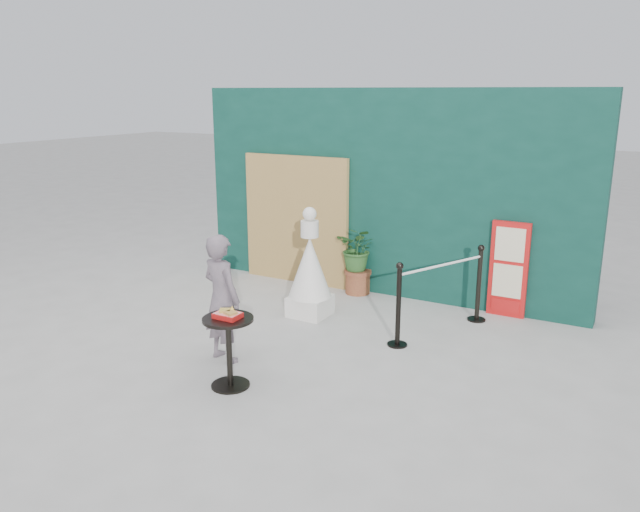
{
  "coord_description": "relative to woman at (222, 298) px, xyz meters",
  "views": [
    {
      "loc": [
        3.58,
        -5.23,
        2.96
      ],
      "look_at": [
        0.0,
        1.2,
        1.0
      ],
      "focal_mm": 35.0,
      "sensor_mm": 36.0,
      "label": 1
    }
  ],
  "objects": [
    {
      "name": "planter",
      "position": [
        0.28,
        2.9,
        -0.13
      ],
      "size": [
        0.61,
        0.52,
        1.03
      ],
      "color": "brown",
      "rests_on": "ground"
    },
    {
      "name": "back_wall",
      "position": [
        0.56,
        3.19,
        0.77
      ],
      "size": [
        6.0,
        0.3,
        3.0
      ],
      "primitive_type": "cube",
      "color": "#0B322A",
      "rests_on": "ground"
    },
    {
      "name": "woman",
      "position": [
        0.0,
        0.0,
        0.0
      ],
      "size": [
        0.6,
        0.47,
        1.46
      ],
      "primitive_type": "imported",
      "rotation": [
        0.0,
        0.0,
        2.89
      ],
      "color": "slate",
      "rests_on": "ground"
    },
    {
      "name": "food_basket",
      "position": [
        0.47,
        -0.5,
        0.06
      ],
      "size": [
        0.26,
        0.19,
        0.11
      ],
      "color": "#B51413",
      "rests_on": "cafe_table"
    },
    {
      "name": "stanchion_barrier",
      "position": [
        1.87,
        1.98,
        -0.23
      ],
      "size": [
        0.84,
        1.54,
        1.03
      ],
      "color": "black",
      "rests_on": "ground"
    },
    {
      "name": "cafe_table",
      "position": [
        0.47,
        -0.5,
        -0.23
      ],
      "size": [
        0.52,
        0.52,
        0.75
      ],
      "color": "black",
      "rests_on": "ground"
    },
    {
      "name": "menu_board",
      "position": [
        2.46,
        2.99,
        -0.08
      ],
      "size": [
        0.5,
        0.07,
        1.3
      ],
      "color": "red",
      "rests_on": "ground"
    },
    {
      "name": "statue",
      "position": [
        0.14,
        1.72,
        -0.12
      ],
      "size": [
        0.58,
        0.58,
        1.49
      ],
      "color": "white",
      "rests_on": "ground"
    },
    {
      "name": "ground",
      "position": [
        0.56,
        0.04,
        -0.73
      ],
      "size": [
        60.0,
        60.0,
        0.0
      ],
      "primitive_type": "plane",
      "color": "#ADAAA5",
      "rests_on": "ground"
    },
    {
      "name": "bamboo_fence",
      "position": [
        -0.84,
        2.98,
        0.27
      ],
      "size": [
        1.8,
        0.08,
        2.0
      ],
      "primitive_type": "cube",
      "color": "tan",
      "rests_on": "ground"
    }
  ]
}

